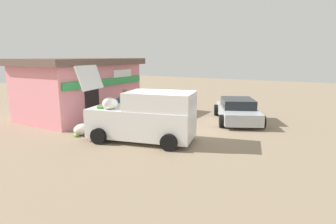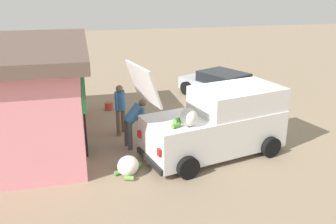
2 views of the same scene
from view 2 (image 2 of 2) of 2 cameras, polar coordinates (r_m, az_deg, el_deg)
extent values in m
plane|color=gray|center=(12.47, 8.09, -3.48)|extent=(60.00, 60.00, 0.00)
cube|color=pink|center=(12.11, -22.37, 1.69)|extent=(5.97, 3.79, 2.85)
cube|color=green|center=(11.79, -13.34, 5.09)|extent=(5.66, 0.13, 0.36)
cube|color=black|center=(11.06, -13.03, -1.29)|extent=(0.90, 0.06, 2.00)
cube|color=white|center=(13.01, -13.60, 7.70)|extent=(1.50, 0.06, 0.60)
cube|color=brown|center=(11.76, -23.38, 9.10)|extent=(6.50, 4.33, 0.34)
cube|color=white|center=(10.78, 7.25, -3.02)|extent=(2.61, 4.40, 1.12)
cube|color=white|center=(10.91, 10.88, 2.11)|extent=(2.18, 2.86, 0.68)
cube|color=black|center=(11.68, 15.68, 2.73)|extent=(1.43, 0.41, 0.52)
cube|color=white|center=(9.20, -3.93, 4.50)|extent=(1.58, 0.73, 0.98)
ellipsoid|color=silver|center=(9.69, 3.21, -0.65)|extent=(0.50, 0.41, 0.41)
ellipsoid|color=silver|center=(9.54, 3.29, -0.82)|extent=(0.55, 0.46, 0.46)
cylinder|color=#55B245|center=(9.72, 1.42, -1.41)|extent=(0.25, 0.26, 0.14)
cylinder|color=#5BA02F|center=(9.43, 1.28, -2.17)|extent=(0.20, 0.26, 0.12)
cube|color=black|center=(10.05, -2.98, -7.66)|extent=(1.60, 0.45, 0.16)
cube|color=red|center=(9.26, -1.41, -6.41)|extent=(0.15, 0.09, 0.20)
cube|color=red|center=(10.37, -4.57, -3.50)|extent=(0.15, 0.09, 0.20)
cylinder|color=black|center=(11.11, 15.88, -5.32)|extent=(0.36, 0.65, 0.62)
cylinder|color=black|center=(12.39, 10.21, -2.19)|extent=(0.36, 0.65, 0.62)
cylinder|color=black|center=(9.57, 3.17, -8.74)|extent=(0.36, 0.65, 0.62)
cylinder|color=black|center=(11.04, -1.60, -4.67)|extent=(0.36, 0.65, 0.62)
cube|color=#B2B7BC|center=(16.30, 8.65, 3.73)|extent=(4.44, 3.32, 0.56)
cube|color=#1E2328|center=(16.17, 8.74, 5.44)|extent=(2.43, 2.22, 0.45)
cylinder|color=black|center=(14.78, 10.06, 1.42)|extent=(0.65, 0.46, 0.61)
cylinder|color=black|center=(16.19, 14.49, 2.69)|extent=(0.65, 0.46, 0.61)
cylinder|color=black|center=(16.65, 2.91, 3.78)|extent=(0.65, 0.46, 0.61)
cylinder|color=black|center=(17.91, 7.44, 4.78)|extent=(0.65, 0.46, 0.61)
cylinder|color=#726047|center=(12.21, -7.83, -1.78)|extent=(0.15, 0.15, 0.87)
cylinder|color=#726047|center=(12.49, -7.07, -1.25)|extent=(0.15, 0.15, 0.87)
cylinder|color=#3872B2|center=(12.11, -7.60, 1.76)|extent=(0.47, 0.47, 0.61)
sphere|color=#8C6647|center=(11.98, -7.69, 3.68)|extent=(0.23, 0.23, 0.23)
cylinder|color=#3872B2|center=(11.90, -8.16, 1.49)|extent=(0.09, 0.09, 0.58)
cylinder|color=#3872B2|center=(12.30, -7.07, 2.15)|extent=(0.09, 0.09, 0.58)
cylinder|color=#4C4C51|center=(11.44, -6.55, -3.24)|extent=(0.15, 0.15, 0.87)
cylinder|color=#4C4C51|center=(11.14, -6.01, -3.87)|extent=(0.15, 0.15, 0.87)
cylinder|color=#3872B2|center=(11.10, -5.40, -0.26)|extent=(0.46, 0.72, 0.68)
sphere|color=brown|center=(11.09, -4.06, 1.47)|extent=(0.23, 0.23, 0.23)
cylinder|color=#3872B2|center=(11.40, -4.81, -0.04)|extent=(0.09, 0.09, 0.58)
cylinder|color=#3872B2|center=(10.98, -3.96, -0.81)|extent=(0.09, 0.09, 0.58)
ellipsoid|color=silver|center=(9.85, -6.33, -8.41)|extent=(0.86, 0.73, 0.49)
cylinder|color=#548C32|center=(10.15, -5.35, -8.65)|extent=(0.27, 0.15, 0.12)
cylinder|color=#6A9B44|center=(9.63, -6.14, -10.33)|extent=(0.21, 0.28, 0.13)
cylinder|color=#54A045|center=(9.93, -7.53, -9.40)|extent=(0.20, 0.34, 0.13)
cylinder|color=green|center=(10.14, -4.86, -8.56)|extent=(0.34, 0.29, 0.15)
cylinder|color=#BF3F33|center=(14.85, -9.33, 0.93)|extent=(0.33, 0.33, 0.30)
camera|label=1|loc=(9.97, 71.82, -3.04)|focal=29.74mm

